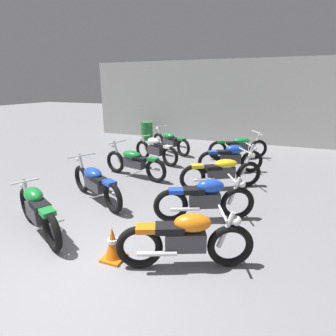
{
  "coord_description": "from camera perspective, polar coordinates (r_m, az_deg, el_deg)",
  "views": [
    {
      "loc": [
        2.3,
        -2.33,
        2.54
      ],
      "look_at": [
        0.0,
        3.58,
        0.55
      ],
      "focal_mm": 28.41,
      "sensor_mm": 36.0,
      "label": 1
    }
  ],
  "objects": [
    {
      "name": "ground_plane",
      "position": [
        4.14,
        -19.68,
        -21.6
      ],
      "size": [
        60.0,
        60.0,
        0.0
      ],
      "primitive_type": "plane",
      "color": "gray"
    },
    {
      "name": "back_wall",
      "position": [
        12.64,
        11.09,
        13.79
      ],
      "size": [
        12.54,
        0.24,
        3.6
      ],
      "primitive_type": "cube",
      "color": "#B2B2AD",
      "rests_on": "ground"
    },
    {
      "name": "motorcycle_left_row_0",
      "position": [
        5.2,
        -26.23,
        -8.11
      ],
      "size": [
        1.81,
        0.98,
        0.88
      ],
      "color": "black",
      "rests_on": "ground"
    },
    {
      "name": "motorcycle_left_row_1",
      "position": [
        6.17,
        -15.33,
        -2.98
      ],
      "size": [
        1.97,
        1.14,
        0.97
      ],
      "color": "black",
      "rests_on": "ground"
    },
    {
      "name": "motorcycle_left_row_2",
      "position": [
        7.58,
        -7.27,
        1.32
      ],
      "size": [
        2.14,
        0.75,
        0.97
      ],
      "color": "black",
      "rests_on": "ground"
    },
    {
      "name": "motorcycle_left_row_3",
      "position": [
        8.97,
        -2.68,
        4.01
      ],
      "size": [
        1.87,
        0.83,
        0.88
      ],
      "color": "black",
      "rests_on": "ground"
    },
    {
      "name": "motorcycle_left_row_4",
      "position": [
        10.32,
        0.45,
        5.78
      ],
      "size": [
        1.94,
        1.19,
        0.97
      ],
      "color": "black",
      "rests_on": "ground"
    },
    {
      "name": "motorcycle_right_row_0",
      "position": [
        3.89,
        3.87,
        -14.96
      ],
      "size": [
        1.86,
        0.87,
        0.88
      ],
      "color": "black",
      "rests_on": "ground"
    },
    {
      "name": "motorcycle_right_row_1",
      "position": [
        5.16,
        7.98,
        -6.52
      ],
      "size": [
        1.82,
        0.96,
        0.88
      ],
      "color": "black",
      "rests_on": "ground"
    },
    {
      "name": "motorcycle_right_row_2",
      "position": [
        6.82,
        11.5,
        -0.75
      ],
      "size": [
        1.89,
        1.26,
        0.97
      ],
      "color": "black",
      "rests_on": "ground"
    },
    {
      "name": "motorcycle_right_row_3",
      "position": [
        8.14,
        13.36,
        2.14
      ],
      "size": [
        1.84,
        0.92,
        0.88
      ],
      "color": "black",
      "rests_on": "ground"
    },
    {
      "name": "motorcycle_right_row_4",
      "position": [
        9.75,
        14.91,
        4.49
      ],
      "size": [
        1.96,
        1.17,
        0.97
      ],
      "color": "black",
      "rests_on": "ground"
    },
    {
      "name": "oil_drum",
      "position": [
        12.85,
        -4.57,
        7.92
      ],
      "size": [
        0.59,
        0.59,
        0.85
      ],
      "color": "#1E722D",
      "rests_on": "ground"
    },
    {
      "name": "traffic_cone",
      "position": [
        4.22,
        -11.74,
        -15.7
      ],
      "size": [
        0.32,
        0.32,
        0.54
      ],
      "color": "orange",
      "rests_on": "ground"
    }
  ]
}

